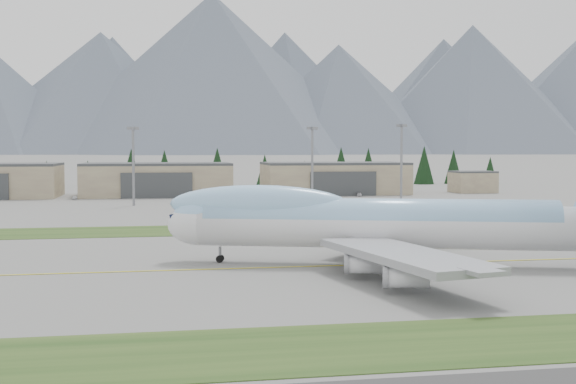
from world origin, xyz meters
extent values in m
plane|color=slate|center=(0.00, 0.00, 0.00)|extent=(7000.00, 7000.00, 0.00)
cube|color=#234217|center=(0.00, -38.00, 0.00)|extent=(400.00, 14.00, 0.08)
cube|color=#234217|center=(0.00, 45.00, 0.00)|extent=(400.00, 18.00, 0.08)
cube|color=yellow|center=(0.00, 0.00, 0.00)|extent=(400.00, 0.40, 0.02)
cylinder|color=white|center=(15.34, -0.62, 5.14)|extent=(49.21, 19.84, 5.76)
cylinder|color=#99CDFB|center=(14.50, -0.36, 6.21)|extent=(45.68, 18.39, 5.32)
ellipsoid|color=white|center=(-8.43, 6.54, 5.14)|extent=(10.49, 8.18, 5.76)
ellipsoid|color=#99CDFB|center=(-8.43, 6.54, 6.21)|extent=(8.80, 6.90, 4.89)
ellipsoid|color=#99CDFB|center=(-0.79, 4.24, 7.89)|extent=(24.84, 11.75, 5.32)
cube|color=#0C1433|center=(-11.40, 7.44, 6.30)|extent=(2.48, 2.76, 1.15)
cube|color=#97999F|center=(21.26, 12.88, 3.55)|extent=(24.71, 24.82, 0.89)
cube|color=#97999F|center=(12.82, -15.14, 3.55)|extent=(13.44, 27.73, 0.89)
cylinder|color=white|center=(16.33, 10.66, 1.86)|extent=(5.05, 3.45, 2.22)
cylinder|color=white|center=(22.87, 17.30, 1.86)|extent=(5.05, 3.45, 2.22)
cylinder|color=white|center=(9.94, -10.57, 1.86)|extent=(5.05, 3.45, 2.22)
cylinder|color=white|center=(11.72, -19.71, 1.86)|extent=(5.05, 3.45, 2.22)
cylinder|color=gray|center=(-5.88, 5.78, 1.06)|extent=(0.49, 0.49, 2.13)
cylinder|color=gray|center=(14.84, 2.31, 1.15)|extent=(0.62, 0.62, 2.31)
cylinder|color=gray|center=(13.30, -2.78, 1.15)|extent=(0.62, 0.62, 2.31)
cylinder|color=gray|center=(19.08, 1.03, 1.15)|extent=(0.62, 0.62, 2.31)
cylinder|color=gray|center=(17.55, -4.06, 1.15)|extent=(0.62, 0.62, 2.31)
cylinder|color=black|center=(-5.98, 5.44, 0.49)|extent=(1.02, 0.58, 0.98)
cylinder|color=black|center=(-5.78, 6.12, 0.49)|extent=(1.02, 0.58, 0.98)
cylinder|color=black|center=(14.84, 2.31, 0.53)|extent=(1.15, 0.73, 1.06)
cylinder|color=black|center=(13.30, -2.78, 0.53)|extent=(1.15, 0.73, 1.06)
cylinder|color=black|center=(19.08, 1.03, 0.53)|extent=(1.15, 0.73, 1.06)
cylinder|color=black|center=(17.55, -4.06, 0.53)|extent=(1.15, 0.73, 1.06)
cube|color=gray|center=(-15.00, 150.00, 5.00)|extent=(48.00, 26.00, 10.00)
cube|color=#393C3F|center=(-15.00, 150.00, 10.40)|extent=(48.00, 26.00, 0.80)
cube|color=#393C3F|center=(-15.00, 136.70, 4.00)|extent=(22.08, 0.60, 8.00)
cube|color=gray|center=(45.00, 150.00, 5.00)|extent=(48.00, 26.00, 10.00)
cube|color=#393C3F|center=(45.00, 150.00, 10.40)|extent=(48.00, 26.00, 0.80)
cube|color=#393C3F|center=(45.00, 136.70, 4.00)|extent=(22.08, 0.60, 8.00)
cube|color=gray|center=(95.00, 148.00, 3.50)|extent=(14.00, 12.00, 7.00)
cube|color=#393C3F|center=(95.00, 148.00, 7.30)|extent=(14.00, 12.00, 0.60)
cylinder|color=gray|center=(-21.01, 107.42, 10.27)|extent=(0.70, 0.70, 20.55)
cube|color=gray|center=(-21.01, 107.42, 20.95)|extent=(3.20, 3.20, 0.80)
cylinder|color=gray|center=(29.27, 111.62, 10.46)|extent=(0.70, 0.70, 20.92)
cube|color=gray|center=(29.27, 111.62, 21.32)|extent=(3.20, 3.20, 0.80)
cylinder|color=gray|center=(56.10, 111.65, 10.92)|extent=(0.70, 0.70, 21.84)
cube|color=gray|center=(56.10, 111.65, 22.24)|extent=(3.20, 3.20, 0.80)
imported|color=white|center=(-39.46, 133.75, 0.00)|extent=(2.11, 3.77, 1.21)
imported|color=gold|center=(22.57, 131.44, 0.00)|extent=(4.26, 2.24, 1.34)
imported|color=silver|center=(49.68, 134.34, 0.00)|extent=(2.53, 4.20, 1.14)
cone|color=black|center=(-59.07, 211.23, 5.36)|extent=(6.01, 6.01, 10.73)
cone|color=black|center=(-43.35, 214.93, 5.39)|extent=(6.03, 6.03, 10.77)
cone|color=black|center=(-25.65, 210.84, 7.79)|extent=(8.73, 8.73, 15.59)
cone|color=black|center=(-12.21, 211.79, 7.51)|extent=(8.41, 8.41, 15.02)
cone|color=black|center=(9.53, 209.75, 7.99)|extent=(8.95, 8.95, 15.99)
cone|color=black|center=(30.17, 214.30, 6.54)|extent=(7.33, 7.33, 13.09)
cone|color=black|center=(46.39, 208.56, 5.24)|extent=(5.87, 5.87, 10.48)
cone|color=black|center=(64.19, 215.77, 8.15)|extent=(9.12, 9.12, 16.29)
cone|color=black|center=(76.13, 214.16, 7.94)|extent=(8.89, 8.89, 15.88)
cone|color=black|center=(99.97, 209.13, 8.42)|extent=(9.43, 9.43, 16.84)
cone|color=black|center=(113.76, 209.46, 7.59)|extent=(8.50, 8.50, 15.19)
cone|color=black|center=(131.23, 209.75, 5.99)|extent=(6.71, 6.71, 11.98)
cone|color=#4A5763|center=(-200.00, 2312.62, 195.07)|extent=(916.35, 916.35, 390.13)
cone|color=silver|center=(-200.00, 2312.62, 312.10)|extent=(348.21, 348.21, 156.05)
cone|color=#4A5763|center=(150.00, 2210.06, 252.58)|extent=(1100.00, 1100.00, 505.17)
cone|color=silver|center=(150.00, 2210.06, 404.14)|extent=(418.00, 418.00, 202.07)
cone|color=#4A5763|center=(550.00, 2171.79, 174.48)|extent=(784.03, 784.03, 348.96)
cone|color=silver|center=(550.00, 2171.79, 279.17)|extent=(297.93, 297.93, 139.58)
cone|color=#4A5763|center=(1000.00, 2160.27, 211.08)|extent=(877.21, 877.21, 422.16)
cone|color=silver|center=(1000.00, 2160.27, 337.73)|extent=(333.34, 333.34, 168.86)
cone|color=#4A5763|center=(-200.00, 2900.00, 231.72)|extent=(926.86, 926.86, 463.43)
cone|color=silver|center=(-200.00, 2900.00, 361.48)|extent=(370.75, 370.75, 203.91)
cone|color=#4A5763|center=(500.00, 2900.00, 250.47)|extent=(1001.90, 1001.90, 500.95)
cone|color=silver|center=(500.00, 2900.00, 390.74)|extent=(400.76, 400.76, 220.42)
cone|color=#4A5763|center=(1200.00, 2900.00, 245.89)|extent=(983.56, 983.56, 491.78)
cone|color=silver|center=(1200.00, 2900.00, 383.59)|extent=(393.42, 393.42, 216.38)
camera|label=1|loc=(-13.67, -91.59, 15.37)|focal=45.00mm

